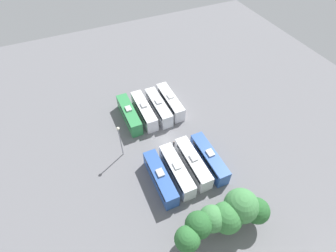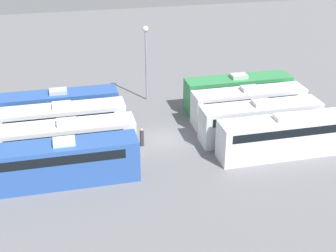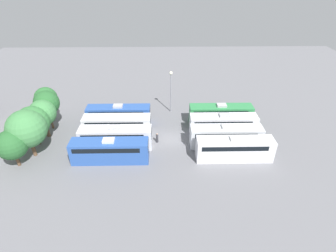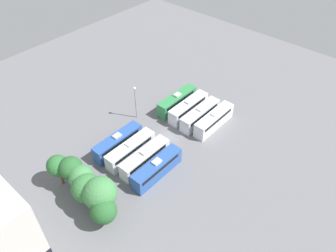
% 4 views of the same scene
% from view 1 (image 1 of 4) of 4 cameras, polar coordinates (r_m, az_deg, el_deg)
% --- Properties ---
extents(ground_plane, '(109.18, 109.18, 0.00)m').
position_cam_1_polar(ground_plane, '(55.10, -0.40, -3.13)').
color(ground_plane, slate).
extents(bus_0, '(2.50, 10.86, 3.65)m').
position_cam_1_polar(bus_0, '(60.81, 0.50, 5.37)').
color(bus_0, white).
rests_on(bus_0, ground_plane).
extents(bus_1, '(2.50, 10.86, 3.65)m').
position_cam_1_polar(bus_1, '(59.50, -2.05, 4.18)').
color(bus_1, silver).
rests_on(bus_1, ground_plane).
extents(bus_2, '(2.50, 10.86, 3.65)m').
position_cam_1_polar(bus_2, '(58.87, -5.22, 3.40)').
color(bus_2, white).
rests_on(bus_2, ground_plane).
extents(bus_3, '(2.50, 10.86, 3.65)m').
position_cam_1_polar(bus_3, '(58.41, -8.43, 2.57)').
color(bus_3, '#338C4C').
rests_on(bus_3, ground_plane).
extents(bus_4, '(2.50, 10.86, 3.65)m').
position_cam_1_polar(bus_4, '(50.68, 8.98, -6.94)').
color(bus_4, '#2D56A8').
rests_on(bus_4, ground_plane).
extents(bus_5, '(2.50, 10.86, 3.65)m').
position_cam_1_polar(bus_5, '(49.68, 5.48, -7.98)').
color(bus_5, white).
rests_on(bus_5, ground_plane).
extents(bus_6, '(2.50, 10.86, 3.65)m').
position_cam_1_polar(bus_6, '(48.55, 1.94, -9.65)').
color(bus_6, silver).
rests_on(bus_6, ground_plane).
extents(bus_7, '(2.50, 10.86, 3.65)m').
position_cam_1_polar(bus_7, '(47.70, -1.65, -11.23)').
color(bus_7, '#2D56A8').
rests_on(bus_7, ground_plane).
extents(worker_person, '(0.36, 0.36, 1.67)m').
position_cam_1_polar(worker_person, '(53.45, 1.27, -3.99)').
color(worker_person, '#333338').
rests_on(worker_person, ground_plane).
extents(light_pole, '(0.60, 0.60, 7.98)m').
position_cam_1_polar(light_pole, '(49.47, -10.48, -2.32)').
color(light_pole, gray).
rests_on(light_pole, ground_plane).
extents(tree_0, '(4.12, 4.12, 5.60)m').
position_cam_1_polar(tree_0, '(45.09, 18.71, -17.06)').
color(tree_0, brown).
rests_on(tree_0, ground_plane).
extents(tree_1, '(5.41, 5.41, 7.33)m').
position_cam_1_polar(tree_1, '(43.54, 15.62, -16.38)').
color(tree_1, brown).
rests_on(tree_1, ground_plane).
extents(tree_2, '(4.87, 4.87, 6.42)m').
position_cam_1_polar(tree_2, '(42.89, 12.62, -18.90)').
color(tree_2, brown).
rests_on(tree_2, ground_plane).
extents(tree_3, '(4.13, 4.13, 6.39)m').
position_cam_1_polar(tree_3, '(42.08, 9.54, -19.30)').
color(tree_3, brown).
rests_on(tree_3, ground_plane).
extents(tree_4, '(4.06, 4.06, 6.88)m').
position_cam_1_polar(tree_4, '(40.88, 6.65, -20.60)').
color(tree_4, brown).
rests_on(tree_4, ground_plane).
extents(tree_5, '(3.77, 3.77, 6.46)m').
position_cam_1_polar(tree_5, '(40.33, 4.23, -23.35)').
color(tree_5, brown).
rests_on(tree_5, ground_plane).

